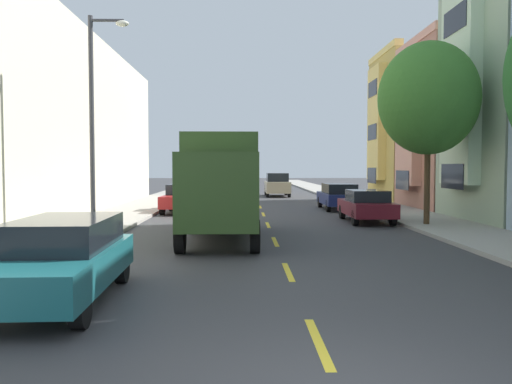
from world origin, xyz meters
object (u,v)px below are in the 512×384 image
(delivery_box_truck, at_px, (221,181))
(parked_hatchback_black, at_px, (199,190))
(parked_pickup_white, at_px, (211,183))
(parked_sedan_burgundy, at_px, (366,205))
(street_tree_second, at_px, (428,98))
(street_lamp, at_px, (96,110))
(parked_wagon_navy, at_px, (338,196))
(parked_sedan_silver, at_px, (205,186))
(parked_hatchback_red, at_px, (181,199))
(moving_champagne_sedan, at_px, (277,184))
(parked_wagon_teal, at_px, (61,258))

(delivery_box_truck, relative_size, parked_hatchback_black, 1.95)
(parked_pickup_white, distance_m, parked_sedan_burgundy, 29.96)
(parked_hatchback_black, distance_m, parked_sedan_burgundy, 17.07)
(street_tree_second, xyz_separation_m, street_lamp, (-12.36, -3.35, -0.85))
(delivery_box_truck, distance_m, parked_wagon_navy, 13.56)
(street_lamp, height_order, parked_wagon_navy, street_lamp)
(parked_pickup_white, bearing_deg, parked_sedan_burgundy, -73.24)
(parked_pickup_white, distance_m, parked_sedan_silver, 5.43)
(street_tree_second, bearing_deg, parked_hatchback_red, 146.18)
(delivery_box_truck, xyz_separation_m, parked_hatchback_red, (-2.56, 10.23, -1.22))
(delivery_box_truck, height_order, parked_sedan_burgundy, delivery_box_truck)
(street_lamp, distance_m, delivery_box_truck, 4.79)
(street_lamp, xyz_separation_m, parked_hatchback_red, (1.60, 10.56, -3.59))
(parked_wagon_navy, distance_m, parked_sedan_burgundy, 6.85)
(delivery_box_truck, xyz_separation_m, moving_champagne_sedan, (3.60, 25.90, -0.99))
(street_tree_second, height_order, parked_hatchback_red, street_tree_second)
(street_tree_second, relative_size, parked_wagon_teal, 1.54)
(street_tree_second, relative_size, parked_hatchback_red, 1.81)
(parked_wagon_teal, relative_size, parked_hatchback_black, 1.18)
(parked_pickup_white, distance_m, parked_hatchback_black, 13.99)
(street_tree_second, distance_m, moving_champagne_sedan, 23.71)
(street_tree_second, relative_size, parked_sedan_silver, 1.62)
(parked_pickup_white, height_order, moving_champagne_sedan, moving_champagne_sedan)
(parked_wagon_teal, height_order, parked_hatchback_black, same)
(parked_hatchback_black, distance_m, moving_champagne_sedan, 8.55)
(moving_champagne_sedan, bearing_deg, delivery_box_truck, -97.92)
(parked_wagon_teal, xyz_separation_m, parked_hatchback_black, (0.14, 28.40, -0.05))
(street_lamp, bearing_deg, street_tree_second, 15.19)
(parked_sedan_burgundy, bearing_deg, parked_pickup_white, 106.76)
(parked_wagon_teal, height_order, moving_champagne_sedan, moving_champagne_sedan)
(street_lamp, height_order, delivery_box_truck, street_lamp)
(street_lamp, distance_m, moving_champagne_sedan, 27.55)
(delivery_box_truck, height_order, parked_wagon_teal, delivery_box_truck)
(parked_hatchback_black, distance_m, parked_hatchback_red, 9.61)
(street_tree_second, height_order, parked_hatchback_black, street_tree_second)
(parked_wagon_navy, relative_size, parked_sedan_silver, 1.04)
(delivery_box_truck, bearing_deg, street_tree_second, 20.24)
(parked_pickup_white, bearing_deg, parked_hatchback_red, -90.37)
(street_lamp, height_order, parked_sedan_silver, street_lamp)
(parked_pickup_white, relative_size, parked_sedan_silver, 1.18)
(street_lamp, distance_m, parked_sedan_silver, 29.01)
(street_tree_second, distance_m, parked_hatchback_red, 13.69)
(parked_wagon_navy, relative_size, parked_hatchback_red, 1.16)
(parked_hatchback_black, xyz_separation_m, parked_wagon_navy, (8.65, -7.85, 0.05))
(street_lamp, bearing_deg, parked_wagon_teal, -79.15)
(moving_champagne_sedan, bearing_deg, street_tree_second, -78.63)
(parked_wagon_teal, bearing_deg, moving_champagne_sedan, 79.83)
(street_tree_second, bearing_deg, parked_sedan_burgundy, 132.92)
(parked_sedan_burgundy, bearing_deg, parked_hatchback_black, 120.53)
(parked_wagon_teal, height_order, parked_sedan_burgundy, parked_wagon_teal)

